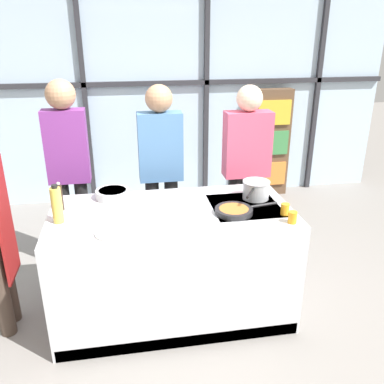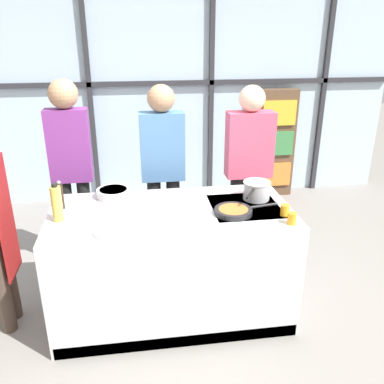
% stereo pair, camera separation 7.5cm
% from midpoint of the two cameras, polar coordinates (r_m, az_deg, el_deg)
% --- Properties ---
extents(ground_plane, '(18.00, 18.00, 0.00)m').
position_cam_midpoint_polar(ground_plane, '(3.55, -1.99, -16.06)').
color(ground_plane, gray).
extents(back_window_wall, '(6.40, 0.10, 2.80)m').
position_cam_midpoint_polar(back_window_wall, '(5.37, -5.28, 13.56)').
color(back_window_wall, silver).
rests_on(back_window_wall, ground_plane).
extents(bookshelf, '(0.52, 0.19, 1.45)m').
position_cam_midpoint_polar(bookshelf, '(5.65, 11.92, 6.62)').
color(bookshelf, brown).
rests_on(bookshelf, ground_plane).
extents(demo_island, '(1.83, 0.90, 0.91)m').
position_cam_midpoint_polar(demo_island, '(3.29, -2.06, -9.83)').
color(demo_island, silver).
rests_on(demo_island, ground_plane).
extents(spectator_far_left, '(0.36, 0.25, 1.80)m').
position_cam_midpoint_polar(spectator_far_left, '(3.79, -16.08, 4.10)').
color(spectator_far_left, black).
rests_on(spectator_far_left, ground_plane).
extents(spectator_center_left, '(0.40, 0.24, 1.74)m').
position_cam_midpoint_polar(spectator_center_left, '(3.78, -3.55, 3.89)').
color(spectator_center_left, black).
rests_on(spectator_center_left, ground_plane).
extents(spectator_center_right, '(0.44, 0.24, 1.72)m').
position_cam_midpoint_polar(spectator_center_right, '(3.94, 8.48, 3.95)').
color(spectator_center_right, black).
rests_on(spectator_center_right, ground_plane).
extents(frying_pan, '(0.50, 0.28, 0.04)m').
position_cam_midpoint_polar(frying_pan, '(3.03, 6.66, -2.66)').
color(frying_pan, '#232326').
rests_on(frying_pan, demo_island).
extents(saucepan, '(0.27, 0.37, 0.15)m').
position_cam_midpoint_polar(saucepan, '(3.29, 9.69, 0.27)').
color(saucepan, silver).
rests_on(saucepan, demo_island).
extents(white_plate, '(0.28, 0.28, 0.01)m').
position_cam_midpoint_polar(white_plate, '(2.80, -10.14, -5.41)').
color(white_plate, white).
rests_on(white_plate, demo_island).
extents(mixing_bowl, '(0.27, 0.27, 0.07)m').
position_cam_midpoint_polar(mixing_bowl, '(3.35, -10.35, -0.10)').
color(mixing_bowl, silver).
rests_on(mixing_bowl, demo_island).
extents(oil_bottle, '(0.08, 0.08, 0.28)m').
position_cam_midpoint_polar(oil_bottle, '(3.00, -17.77, -1.55)').
color(oil_bottle, '#E0CC4C').
rests_on(oil_bottle, demo_island).
extents(pepper_grinder, '(0.05, 0.05, 0.23)m').
position_cam_midpoint_polar(pepper_grinder, '(3.21, -17.34, -0.52)').
color(pepper_grinder, '#332319').
rests_on(pepper_grinder, demo_island).
extents(juice_glass_near, '(0.06, 0.06, 0.09)m').
position_cam_midpoint_polar(juice_glass_near, '(2.94, 14.55, -3.62)').
color(juice_glass_near, orange).
rests_on(juice_glass_near, demo_island).
extents(juice_glass_far, '(0.06, 0.06, 0.09)m').
position_cam_midpoint_polar(juice_glass_far, '(3.05, 13.58, -2.50)').
color(juice_glass_far, orange).
rests_on(juice_glass_far, demo_island).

